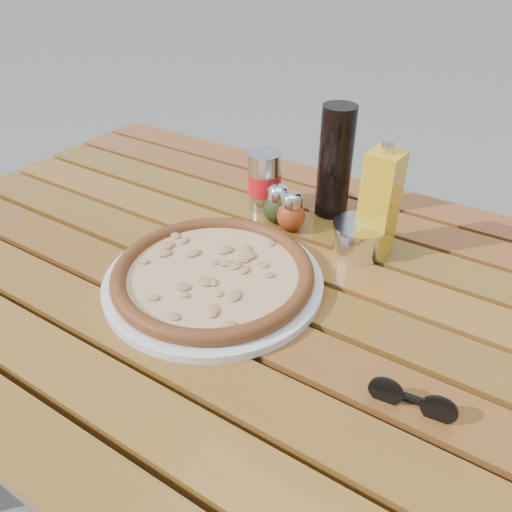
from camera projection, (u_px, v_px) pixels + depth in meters
The scene contains 11 objects.
ground at pixel (252, 512), 1.27m from camera, with size 60.00×60.00×0.00m, color slate.
table at pixel (250, 310), 0.89m from camera, with size 1.40×0.90×0.75m.
plate at pixel (214, 281), 0.82m from camera, with size 0.36×0.36×0.01m, color silver.
pizza at pixel (213, 273), 0.81m from camera, with size 0.34×0.34×0.03m.
pepper_shaker at pixel (291, 212), 0.94m from camera, with size 0.07×0.07×0.08m.
oregano_shaker at pixel (278, 205), 0.97m from camera, with size 0.06×0.06×0.08m.
dark_bottle at pixel (335, 162), 0.96m from camera, with size 0.07×0.07×0.22m, color black.
soda_can at pixel (265, 181), 1.01m from camera, with size 0.09×0.09×0.12m.
olive_oil_cruet at pixel (379, 204), 0.85m from camera, with size 0.06×0.06×0.21m.
parmesan_tin at pixel (359, 238), 0.88m from camera, with size 0.13×0.13×0.07m.
sunglasses at pixel (412, 400), 0.61m from camera, with size 0.11×0.03×0.04m.
Camera 1 is at (0.37, -0.56, 1.26)m, focal length 35.00 mm.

